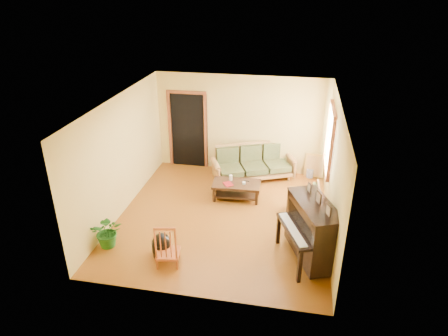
% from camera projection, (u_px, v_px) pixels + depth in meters
% --- Properties ---
extents(floor, '(5.00, 5.00, 0.00)m').
position_uv_depth(floor, '(223.00, 217.00, 8.83)').
color(floor, '#63330D').
rests_on(floor, ground).
extents(doorway, '(1.08, 0.16, 2.05)m').
position_uv_depth(doorway, '(188.00, 131.00, 10.83)').
color(doorway, black).
rests_on(doorway, floor).
extents(window, '(0.12, 1.36, 1.46)m').
position_uv_depth(window, '(330.00, 139.00, 8.96)').
color(window, white).
rests_on(window, right_wall).
extents(sofa, '(2.26, 1.64, 0.89)m').
position_uv_depth(sofa, '(254.00, 163.00, 10.31)').
color(sofa, olive).
rests_on(sofa, floor).
extents(coffee_table, '(1.14, 0.66, 0.41)m').
position_uv_depth(coffee_table, '(236.00, 191.00, 9.49)').
color(coffee_table, black).
rests_on(coffee_table, floor).
extents(armchair, '(0.78, 0.82, 0.78)m').
position_uv_depth(armchair, '(303.00, 201.00, 8.69)').
color(armchair, olive).
rests_on(armchair, floor).
extents(piano, '(1.24, 1.55, 1.19)m').
position_uv_depth(piano, '(312.00, 232.00, 7.27)').
color(piano, black).
rests_on(piano, floor).
extents(footstool, '(0.41, 0.41, 0.35)m').
position_uv_depth(footstool, '(162.00, 247.00, 7.54)').
color(footstool, black).
rests_on(footstool, floor).
extents(red_chair, '(0.49, 0.52, 0.89)m').
position_uv_depth(red_chair, '(167.00, 243.00, 7.21)').
color(red_chair, '#96421B').
rests_on(red_chair, floor).
extents(leaning_frame, '(0.51, 0.18, 0.67)m').
position_uv_depth(leaning_frame, '(315.00, 165.00, 10.46)').
color(leaning_frame, gold).
rests_on(leaning_frame, floor).
extents(ceramic_crock, '(0.22, 0.22, 0.23)m').
position_uv_depth(ceramic_crock, '(310.00, 173.00, 10.54)').
color(ceramic_crock, '#374EA7').
rests_on(ceramic_crock, floor).
extents(potted_plant, '(0.73, 0.68, 0.67)m').
position_uv_depth(potted_plant, '(108.00, 231.00, 7.74)').
color(potted_plant, '#1B5418').
rests_on(potted_plant, floor).
extents(book, '(0.29, 0.30, 0.02)m').
position_uv_depth(book, '(225.00, 185.00, 9.29)').
color(book, maroon).
rests_on(book, coffee_table).
extents(candle, '(0.09, 0.09, 0.13)m').
position_uv_depth(candle, '(231.00, 178.00, 9.51)').
color(candle, white).
rests_on(candle, coffee_table).
extents(glass_jar, '(0.09, 0.09, 0.05)m').
position_uv_depth(glass_jar, '(244.00, 183.00, 9.35)').
color(glass_jar, silver).
rests_on(glass_jar, coffee_table).
extents(remote, '(0.14, 0.07, 0.01)m').
position_uv_depth(remote, '(247.00, 181.00, 9.48)').
color(remote, black).
rests_on(remote, coffee_table).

